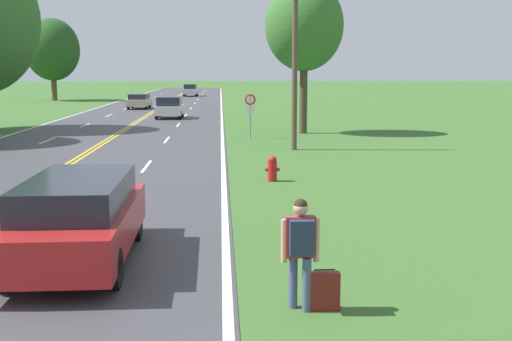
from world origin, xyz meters
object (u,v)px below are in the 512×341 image
object	(u,v)px
car_white_hatchback_mid_near	(169,107)
car_silver_hatchback_receding	(191,90)
hitchhiker_person	(301,243)
tree_right_cluster	(52,50)
car_red_suv_approaching	(78,217)
suitcase	(324,291)
fire_hydrant	(272,168)
tree_left_verge	(304,26)
traffic_sign	(250,105)
car_champagne_hatchback_mid_far	(139,101)

from	to	relation	value
car_white_hatchback_mid_near	car_silver_hatchback_receding	world-z (taller)	car_silver_hatchback_receding
hitchhiker_person	car_white_hatchback_mid_near	bearing A→B (deg)	6.58
tree_right_cluster	car_white_hatchback_mid_near	distance (m)	33.16
tree_right_cluster	car_silver_hatchback_receding	size ratio (longest dim) A/B	2.18
car_red_suv_approaching	suitcase	bearing A→B (deg)	56.78
fire_hydrant	tree_right_cluster	world-z (taller)	tree_right_cluster
tree_right_cluster	suitcase	bearing A→B (deg)	-72.80
suitcase	car_red_suv_approaching	distance (m)	4.91
tree_left_verge	car_red_suv_approaching	world-z (taller)	tree_left_verge
car_red_suv_approaching	car_white_hatchback_mid_near	size ratio (longest dim) A/B	1.37
traffic_sign	car_champagne_hatchback_mid_far	bearing A→B (deg)	108.85
tree_left_verge	tree_right_cluster	bearing A→B (deg)	120.55
traffic_sign	car_white_hatchback_mid_near	bearing A→B (deg)	110.29
fire_hydrant	car_red_suv_approaching	distance (m)	9.50
hitchhiker_person	car_red_suv_approaching	world-z (taller)	hitchhiker_person
fire_hydrant	car_silver_hatchback_receding	xyz separation A→B (m)	(-5.65, 67.21, 0.46)
car_champagne_hatchback_mid_far	car_silver_hatchback_receding	xyz separation A→B (m)	(3.40, 28.07, 0.12)
car_white_hatchback_mid_near	hitchhiker_person	bearing A→B (deg)	7.88
hitchhiker_person	traffic_sign	distance (m)	24.06
tree_right_cluster	car_champagne_hatchback_mid_far	bearing A→B (deg)	-54.91
hitchhiker_person	tree_right_cluster	distance (m)	70.31
traffic_sign	car_red_suv_approaching	xyz separation A→B (m)	(-4.13, -21.43, -0.88)
car_silver_hatchback_receding	car_champagne_hatchback_mid_far	bearing A→B (deg)	-4.69
car_red_suv_approaching	car_silver_hatchback_receding	xyz separation A→B (m)	(-1.41, 75.70, 0.02)
hitchhiker_person	car_red_suv_approaching	bearing A→B (deg)	54.46
tree_right_cluster	car_silver_hatchback_receding	distance (m)	19.56
fire_hydrant	traffic_sign	world-z (taller)	traffic_sign
traffic_sign	car_silver_hatchback_receding	bearing A→B (deg)	95.83
suitcase	tree_right_cluster	size ratio (longest dim) A/B	0.07
tree_left_verge	car_silver_hatchback_receding	size ratio (longest dim) A/B	1.95
suitcase	car_champagne_hatchback_mid_far	distance (m)	51.03
car_red_suv_approaching	car_champagne_hatchback_mid_far	world-z (taller)	car_red_suv_approaching
suitcase	fire_hydrant	size ratio (longest dim) A/B	0.77
hitchhiker_person	suitcase	bearing A→B (deg)	-91.02
traffic_sign	tree_right_cluster	xyz separation A→B (m)	(-20.79, 43.07, 4.09)
fire_hydrant	car_champagne_hatchback_mid_far	world-z (taller)	car_champagne_hatchback_mid_far
hitchhiker_person	tree_right_cluster	bearing A→B (deg)	16.24
car_champagne_hatchback_mid_far	car_red_suv_approaching	bearing A→B (deg)	-173.12
tree_left_verge	car_champagne_hatchback_mid_far	bearing A→B (deg)	117.02
car_red_suv_approaching	car_silver_hatchback_receding	bearing A→B (deg)	-179.68
suitcase	tree_left_verge	world-z (taller)	tree_left_verge
hitchhiker_person	car_champagne_hatchback_mid_far	xyz separation A→B (m)	(-8.56, 50.24, -0.28)
hitchhiker_person	car_champagne_hatchback_mid_far	world-z (taller)	hitchhiker_person
fire_hydrant	car_red_suv_approaching	bearing A→B (deg)	-116.53
car_red_suv_approaching	fire_hydrant	bearing A→B (deg)	152.72
tree_left_verge	suitcase	bearing A→B (deg)	-96.65
suitcase	car_white_hatchback_mid_near	world-z (taller)	car_white_hatchback_mid_near
car_red_suv_approaching	car_white_hatchback_mid_near	world-z (taller)	car_white_hatchback_mid_near
car_red_suv_approaching	traffic_sign	bearing A→B (deg)	168.35
tree_left_verge	car_silver_hatchback_receding	xyz separation A→B (m)	(-8.63, 51.66, -5.01)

